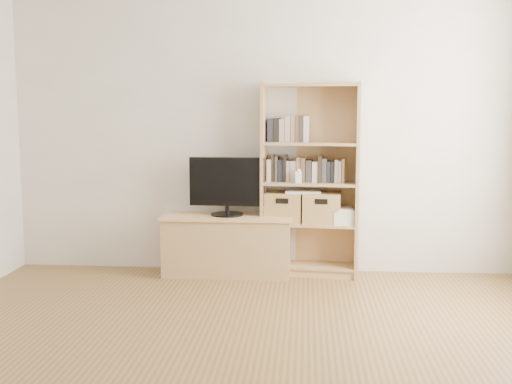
# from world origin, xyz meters

# --- Properties ---
(back_wall) EXTENTS (4.50, 0.02, 2.60)m
(back_wall) POSITION_xyz_m (0.00, 2.50, 1.30)
(back_wall) COLOR beige
(back_wall) RESTS_ON floor
(tv_stand) EXTENTS (1.12, 0.42, 0.51)m
(tv_stand) POSITION_xyz_m (-0.28, 2.29, 0.26)
(tv_stand) COLOR #A77C55
(tv_stand) RESTS_ON floor
(bookshelf) EXTENTS (0.87, 0.38, 1.70)m
(bookshelf) POSITION_xyz_m (0.45, 2.35, 0.85)
(bookshelf) COLOR #A77C55
(bookshelf) RESTS_ON floor
(television) EXTENTS (0.66, 0.07, 0.52)m
(television) POSITION_xyz_m (-0.28, 2.29, 0.79)
(television) COLOR black
(television) RESTS_ON tv_stand
(books_row_mid) EXTENTS (0.77, 0.23, 0.20)m
(books_row_mid) POSITION_xyz_m (0.45, 2.37, 0.93)
(books_row_mid) COLOR beige
(books_row_mid) RESTS_ON bookshelf
(books_row_upper) EXTENTS (0.43, 0.20, 0.22)m
(books_row_upper) POSITION_xyz_m (0.26, 2.38, 1.29)
(books_row_upper) COLOR beige
(books_row_upper) RESTS_ON bookshelf
(baby_monitor) EXTENTS (0.06, 0.04, 0.10)m
(baby_monitor) POSITION_xyz_m (0.34, 2.26, 0.88)
(baby_monitor) COLOR white
(baby_monitor) RESTS_ON bookshelf
(basket_left) EXTENTS (0.35, 0.30, 0.26)m
(basket_left) POSITION_xyz_m (0.22, 2.36, 0.60)
(basket_left) COLOR olive
(basket_left) RESTS_ON bookshelf
(basket_right) EXTENTS (0.34, 0.29, 0.27)m
(basket_right) POSITION_xyz_m (0.55, 2.33, 0.61)
(basket_right) COLOR olive
(basket_right) RESTS_ON bookshelf
(laptop) EXTENTS (0.30, 0.21, 0.02)m
(laptop) POSITION_xyz_m (0.38, 2.33, 0.75)
(laptop) COLOR silver
(laptop) RESTS_ON basket_left
(magazine_stack) EXTENTS (0.18, 0.26, 0.12)m
(magazine_stack) POSITION_xyz_m (0.74, 2.32, 0.53)
(magazine_stack) COLOR silver
(magazine_stack) RESTS_ON bookshelf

